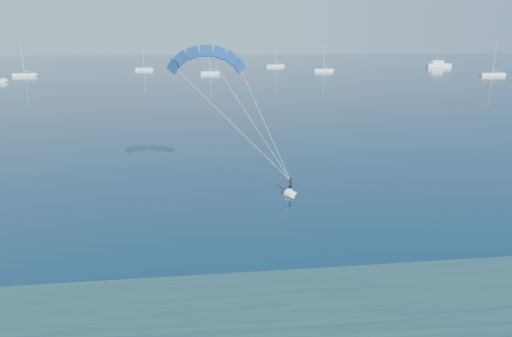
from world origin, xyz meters
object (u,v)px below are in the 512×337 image
at_px(sailboat_1, 25,75).
at_px(sailboat_5, 324,70).
at_px(sailboat_4, 275,66).
at_px(kitesurfer_rig, 248,116).
at_px(sailboat_3, 210,73).
at_px(sailboat_2, 144,69).
at_px(motor_yacht, 438,65).
at_px(sailboat_6, 492,74).

bearing_deg(sailboat_1, sailboat_5, 5.70).
distance_m(sailboat_1, sailboat_4, 125.14).
height_order(kitesurfer_rig, sailboat_3, kitesurfer_rig).
distance_m(sailboat_4, sailboat_5, 42.57).
bearing_deg(sailboat_4, kitesurfer_rig, -99.90).
height_order(sailboat_2, sailboat_4, sailboat_4).
distance_m(kitesurfer_rig, sailboat_2, 194.71).
distance_m(motor_yacht, sailboat_1, 204.77).
bearing_deg(motor_yacht, sailboat_2, -177.67).
xyz_separation_m(sailboat_3, sailboat_4, (37.12, 50.29, 0.01)).
xyz_separation_m(kitesurfer_rig, sailboat_3, (0.05, 162.66, -7.50)).
distance_m(kitesurfer_rig, motor_yacht, 234.39).
bearing_deg(sailboat_6, sailboat_3, 169.04).
xyz_separation_m(sailboat_2, sailboat_4, (68.65, 20.95, 0.01)).
bearing_deg(sailboat_4, sailboat_5, -66.45).
xyz_separation_m(motor_yacht, sailboat_1, (-201.31, -37.49, -0.76)).
bearing_deg(sailboat_5, sailboat_2, 168.09).
relative_size(sailboat_2, sailboat_6, 0.78).
bearing_deg(sailboat_2, kitesurfer_rig, -80.69).
bearing_deg(sailboat_1, motor_yacht, 10.55).
height_order(sailboat_5, sailboat_6, sailboat_6).
xyz_separation_m(sailboat_1, sailboat_4, (113.78, 52.09, 0.00)).
xyz_separation_m(sailboat_3, sailboat_5, (54.12, 11.27, 0.01)).
bearing_deg(kitesurfer_rig, sailboat_6, 49.90).
xyz_separation_m(motor_yacht, sailboat_6, (-6.93, -58.49, -0.75)).
distance_m(motor_yacht, sailboat_6, 58.91).
distance_m(sailboat_2, sailboat_5, 87.54).
bearing_deg(sailboat_5, sailboat_4, 113.55).
xyz_separation_m(sailboat_4, sailboat_6, (80.60, -73.09, 0.01)).
relative_size(sailboat_4, sailboat_6, 0.92).
height_order(sailboat_4, sailboat_5, sailboat_4).
relative_size(kitesurfer_rig, sailboat_4, 1.21).
relative_size(motor_yacht, sailboat_2, 1.20).
bearing_deg(motor_yacht, sailboat_4, 170.53).
distance_m(sailboat_2, sailboat_3, 43.07).
bearing_deg(kitesurfer_rig, motor_yacht, 57.84).
height_order(sailboat_2, sailboat_3, sailboat_3).
relative_size(kitesurfer_rig, sailboat_3, 1.42).
bearing_deg(kitesurfer_rig, sailboat_4, 80.10).
xyz_separation_m(motor_yacht, sailboat_2, (-156.18, -6.35, -0.77)).
distance_m(sailboat_3, sailboat_4, 62.50).
bearing_deg(sailboat_5, kitesurfer_rig, -107.30).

